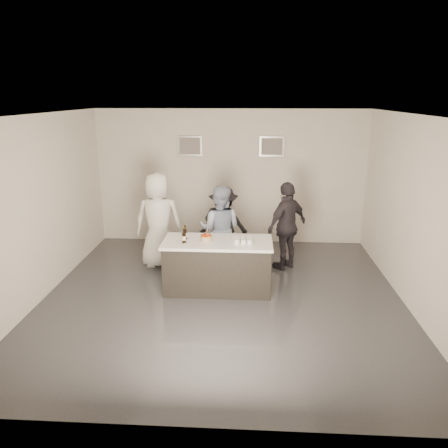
{
  "coord_description": "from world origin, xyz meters",
  "views": [
    {
      "loc": [
        0.43,
        -6.68,
        3.29
      ],
      "look_at": [
        0.0,
        0.5,
        1.15
      ],
      "focal_mm": 35.0,
      "sensor_mm": 36.0,
      "label": 1
    }
  ],
  "objects_px": {
    "beer_bottle_a": "(185,232)",
    "person_main_black": "(220,232)",
    "person_guest_right": "(287,226)",
    "person_guest_back": "(223,225)",
    "bar_counter": "(218,265)",
    "person_main_blue": "(220,229)",
    "cake": "(206,239)",
    "beer_bottle_b": "(184,235)",
    "person_guest_left": "(158,220)"
  },
  "relations": [
    {
      "from": "person_guest_left",
      "to": "person_guest_right",
      "type": "xyz_separation_m",
      "value": [
        2.5,
        0.03,
        -0.08
      ]
    },
    {
      "from": "beer_bottle_b",
      "to": "person_main_blue",
      "type": "relative_size",
      "value": 0.15
    },
    {
      "from": "cake",
      "to": "person_guest_left",
      "type": "distance_m",
      "value": 1.48
    },
    {
      "from": "cake",
      "to": "person_main_black",
      "type": "height_order",
      "value": "person_main_black"
    },
    {
      "from": "person_main_black",
      "to": "bar_counter",
      "type": "bearing_deg",
      "value": 96.2
    },
    {
      "from": "person_main_blue",
      "to": "person_guest_left",
      "type": "height_order",
      "value": "person_guest_left"
    },
    {
      "from": "beer_bottle_a",
      "to": "person_main_black",
      "type": "height_order",
      "value": "person_main_black"
    },
    {
      "from": "cake",
      "to": "person_main_black",
      "type": "xyz_separation_m",
      "value": [
        0.17,
        0.88,
        -0.15
      ]
    },
    {
      "from": "person_main_black",
      "to": "beer_bottle_a",
      "type": "bearing_deg",
      "value": 62.2
    },
    {
      "from": "beer_bottle_a",
      "to": "person_main_black",
      "type": "xyz_separation_m",
      "value": [
        0.54,
        0.84,
        -0.24
      ]
    },
    {
      "from": "person_guest_back",
      "to": "person_guest_right",
      "type": "bearing_deg",
      "value": 160.32
    },
    {
      "from": "bar_counter",
      "to": "person_guest_left",
      "type": "distance_m",
      "value": 1.69
    },
    {
      "from": "beer_bottle_a",
      "to": "person_main_blue",
      "type": "distance_m",
      "value": 0.99
    },
    {
      "from": "beer_bottle_a",
      "to": "person_guest_right",
      "type": "relative_size",
      "value": 0.15
    },
    {
      "from": "beer_bottle_a",
      "to": "bar_counter",
      "type": "bearing_deg",
      "value": -3.9
    },
    {
      "from": "cake",
      "to": "person_main_black",
      "type": "relative_size",
      "value": 0.13
    },
    {
      "from": "person_main_blue",
      "to": "person_guest_right",
      "type": "relative_size",
      "value": 0.98
    },
    {
      "from": "cake",
      "to": "person_guest_left",
      "type": "xyz_separation_m",
      "value": [
        -1.04,
        1.06,
        -0.0
      ]
    },
    {
      "from": "person_guest_right",
      "to": "beer_bottle_a",
      "type": "bearing_deg",
      "value": -14.52
    },
    {
      "from": "beer_bottle_a",
      "to": "person_main_black",
      "type": "distance_m",
      "value": 1.03
    },
    {
      "from": "person_main_black",
      "to": "person_guest_left",
      "type": "distance_m",
      "value": 1.23
    },
    {
      "from": "beer_bottle_a",
      "to": "beer_bottle_b",
      "type": "bearing_deg",
      "value": -87.72
    },
    {
      "from": "bar_counter",
      "to": "cake",
      "type": "xyz_separation_m",
      "value": [
        -0.19,
        -0.01,
        0.49
      ]
    },
    {
      "from": "bar_counter",
      "to": "beer_bottle_b",
      "type": "bearing_deg",
      "value": -165.65
    },
    {
      "from": "bar_counter",
      "to": "person_main_black",
      "type": "bearing_deg",
      "value": 91.33
    },
    {
      "from": "cake",
      "to": "person_guest_back",
      "type": "distance_m",
      "value": 1.41
    },
    {
      "from": "person_main_black",
      "to": "person_guest_back",
      "type": "xyz_separation_m",
      "value": [
        0.04,
        0.5,
        -0.01
      ]
    },
    {
      "from": "cake",
      "to": "person_guest_left",
      "type": "height_order",
      "value": "person_guest_left"
    },
    {
      "from": "beer_bottle_a",
      "to": "beer_bottle_b",
      "type": "relative_size",
      "value": 1.0
    },
    {
      "from": "bar_counter",
      "to": "person_guest_right",
      "type": "xyz_separation_m",
      "value": [
        1.26,
        1.09,
        0.41
      ]
    },
    {
      "from": "beer_bottle_a",
      "to": "person_guest_left",
      "type": "height_order",
      "value": "person_guest_left"
    },
    {
      "from": "person_guest_left",
      "to": "cake",
      "type": "bearing_deg",
      "value": 131.52
    },
    {
      "from": "beer_bottle_b",
      "to": "person_guest_right",
      "type": "height_order",
      "value": "person_guest_right"
    },
    {
      "from": "cake",
      "to": "beer_bottle_b",
      "type": "distance_m",
      "value": 0.39
    },
    {
      "from": "bar_counter",
      "to": "cake",
      "type": "relative_size",
      "value": 9.25
    },
    {
      "from": "cake",
      "to": "person_main_blue",
      "type": "height_order",
      "value": "person_main_blue"
    },
    {
      "from": "cake",
      "to": "beer_bottle_a",
      "type": "relative_size",
      "value": 0.77
    },
    {
      "from": "person_main_black",
      "to": "person_guest_right",
      "type": "xyz_separation_m",
      "value": [
        1.28,
        0.21,
        0.07
      ]
    },
    {
      "from": "bar_counter",
      "to": "beer_bottle_a",
      "type": "xyz_separation_m",
      "value": [
        -0.56,
        0.04,
        0.58
      ]
    },
    {
      "from": "cake",
      "to": "person_guest_right",
      "type": "relative_size",
      "value": 0.12
    },
    {
      "from": "beer_bottle_b",
      "to": "person_guest_left",
      "type": "xyz_separation_m",
      "value": [
        -0.68,
        1.2,
        -0.09
      ]
    },
    {
      "from": "beer_bottle_a",
      "to": "person_main_blue",
      "type": "height_order",
      "value": "person_main_blue"
    },
    {
      "from": "beer_bottle_b",
      "to": "person_main_blue",
      "type": "xyz_separation_m",
      "value": [
        0.53,
        0.99,
        -0.19
      ]
    },
    {
      "from": "bar_counter",
      "to": "person_guest_right",
      "type": "bearing_deg",
      "value": 40.73
    },
    {
      "from": "beer_bottle_b",
      "to": "person_guest_right",
      "type": "xyz_separation_m",
      "value": [
        1.82,
        1.23,
        -0.17
      ]
    },
    {
      "from": "person_guest_left",
      "to": "person_guest_back",
      "type": "relative_size",
      "value": 1.21
    },
    {
      "from": "person_main_blue",
      "to": "person_guest_right",
      "type": "xyz_separation_m",
      "value": [
        1.28,
        0.24,
        0.02
      ]
    },
    {
      "from": "beer_bottle_a",
      "to": "beer_bottle_b",
      "type": "height_order",
      "value": "same"
    },
    {
      "from": "bar_counter",
      "to": "beer_bottle_a",
      "type": "distance_m",
      "value": 0.81
    },
    {
      "from": "person_main_blue",
      "to": "person_guest_back",
      "type": "distance_m",
      "value": 0.53
    }
  ]
}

